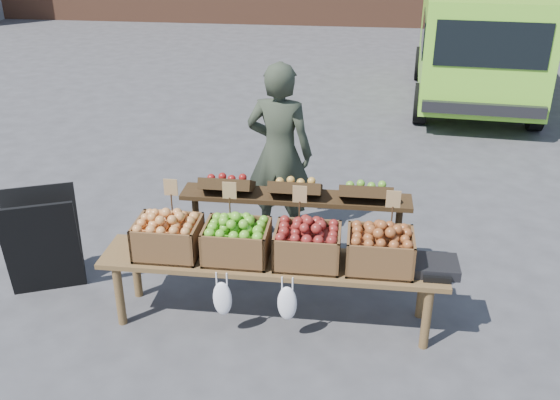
% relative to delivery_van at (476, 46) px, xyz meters
% --- Properties ---
extents(ground, '(80.00, 80.00, 0.00)m').
position_rel_delivery_van_xyz_m(ground, '(-2.16, -6.25, -0.95)').
color(ground, '#424245').
extents(delivery_van, '(2.25, 4.36, 1.89)m').
position_rel_delivery_van_xyz_m(delivery_van, '(0.00, 0.00, 0.00)').
color(delivery_van, '#81DE32').
rests_on(delivery_van, ground).
extents(vendor, '(0.71, 0.53, 1.79)m').
position_rel_delivery_van_xyz_m(vendor, '(-2.62, -5.06, -0.05)').
color(vendor, '#2E3527').
rests_on(vendor, ground).
extents(chalkboard_sign, '(0.69, 0.55, 0.93)m').
position_rel_delivery_van_xyz_m(chalkboard_sign, '(-4.50, -6.31, -0.48)').
color(chalkboard_sign, black).
rests_on(chalkboard_sign, ground).
extents(back_table, '(2.10, 0.44, 1.04)m').
position_rel_delivery_van_xyz_m(back_table, '(-2.39, -5.79, -0.43)').
color(back_table, '#302010').
rests_on(back_table, ground).
extents(display_bench, '(2.70, 0.56, 0.57)m').
position_rel_delivery_van_xyz_m(display_bench, '(-2.49, -6.51, -0.66)').
color(display_bench, brown).
rests_on(display_bench, ground).
extents(crate_golden_apples, '(0.50, 0.40, 0.28)m').
position_rel_delivery_van_xyz_m(crate_golden_apples, '(-3.32, -6.51, -0.24)').
color(crate_golden_apples, gold).
rests_on(crate_golden_apples, display_bench).
extents(crate_russet_pears, '(0.50, 0.40, 0.28)m').
position_rel_delivery_van_xyz_m(crate_russet_pears, '(-2.77, -6.51, -0.24)').
color(crate_russet_pears, '#539A26').
rests_on(crate_russet_pears, display_bench).
extents(crate_red_apples, '(0.50, 0.40, 0.28)m').
position_rel_delivery_van_xyz_m(crate_red_apples, '(-2.22, -6.51, -0.24)').
color(crate_red_apples, maroon).
rests_on(crate_red_apples, display_bench).
extents(crate_green_apples, '(0.50, 0.40, 0.28)m').
position_rel_delivery_van_xyz_m(crate_green_apples, '(-1.67, -6.51, -0.24)').
color(crate_green_apples, '#A55D33').
rests_on(crate_green_apples, display_bench).
extents(weighing_scale, '(0.34, 0.30, 0.08)m').
position_rel_delivery_van_xyz_m(weighing_scale, '(-1.24, -6.51, -0.34)').
color(weighing_scale, black).
rests_on(weighing_scale, display_bench).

